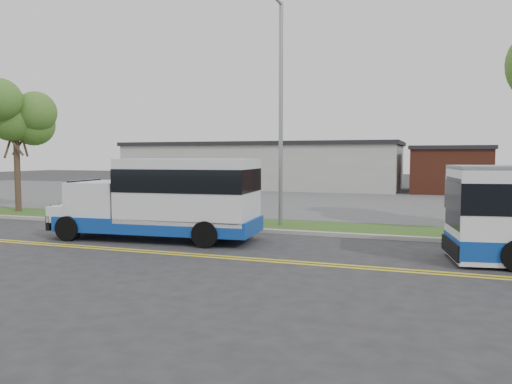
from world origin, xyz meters
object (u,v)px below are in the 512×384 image
at_px(tree_west, 15,118).
at_px(streetlight_near, 280,106).
at_px(shuttle_bus, 169,197).
at_px(parked_car_b, 135,188).
at_px(pedestrian, 76,197).
at_px(parked_car_a, 111,192).

relative_size(tree_west, streetlight_near, 0.73).
bearing_deg(shuttle_bus, parked_car_b, 122.49).
relative_size(shuttle_bus, parked_car_b, 1.63).
xyz_separation_m(pedestrian, parked_car_b, (-2.01, 8.64, -0.14)).
xyz_separation_m(pedestrian, parked_car_a, (-1.94, 5.75, -0.18)).
bearing_deg(tree_west, pedestrian, 6.42).
height_order(shuttle_bus, parked_car_b, shuttle_bus).
relative_size(streetlight_near, shuttle_bus, 1.19).
bearing_deg(parked_car_a, streetlight_near, -19.21).
xyz_separation_m(streetlight_near, shuttle_bus, (-2.92, -4.45, -3.63)).
bearing_deg(tree_west, streetlight_near, -1.80).
distance_m(shuttle_bus, parked_car_a, 15.29).
height_order(tree_west, parked_car_a, tree_west).
bearing_deg(streetlight_near, tree_west, 178.20).
distance_m(streetlight_near, pedestrian, 12.31).
bearing_deg(parked_car_b, streetlight_near, -7.06).
xyz_separation_m(tree_west, shuttle_bus, (12.08, -4.92, -3.52)).
xyz_separation_m(tree_west, pedestrian, (3.49, 0.39, -4.17)).
bearing_deg(pedestrian, parked_car_a, -113.50).
bearing_deg(pedestrian, tree_west, -35.74).
distance_m(pedestrian, parked_car_b, 8.87).
xyz_separation_m(shuttle_bus, pedestrian, (-8.58, 5.31, -0.65)).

